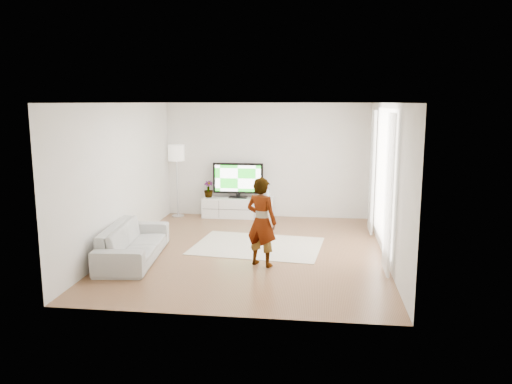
# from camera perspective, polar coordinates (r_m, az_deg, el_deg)

# --- Properties ---
(floor) EXTENTS (6.00, 6.00, 0.00)m
(floor) POSITION_cam_1_polar(r_m,az_deg,el_deg) (9.64, -0.63, -6.73)
(floor) COLOR #8C613F
(floor) RESTS_ON ground
(ceiling) EXTENTS (6.00, 6.00, 0.00)m
(ceiling) POSITION_cam_1_polar(r_m,az_deg,el_deg) (9.22, -0.67, 10.16)
(ceiling) COLOR white
(ceiling) RESTS_ON wall_back
(wall_left) EXTENTS (0.02, 6.00, 2.80)m
(wall_left) POSITION_cam_1_polar(r_m,az_deg,el_deg) (9.98, -15.03, 1.74)
(wall_left) COLOR silver
(wall_left) RESTS_ON floor
(wall_right) EXTENTS (0.02, 6.00, 2.80)m
(wall_right) POSITION_cam_1_polar(r_m,az_deg,el_deg) (9.33, 14.75, 1.19)
(wall_right) COLOR silver
(wall_right) RESTS_ON floor
(wall_back) EXTENTS (5.00, 0.02, 2.80)m
(wall_back) POSITION_cam_1_polar(r_m,az_deg,el_deg) (12.28, 1.25, 3.63)
(wall_back) COLOR silver
(wall_back) RESTS_ON floor
(wall_front) EXTENTS (5.00, 0.02, 2.80)m
(wall_front) POSITION_cam_1_polar(r_m,az_deg,el_deg) (6.42, -4.27, -2.50)
(wall_front) COLOR silver
(wall_front) RESTS_ON floor
(window) EXTENTS (0.01, 2.60, 2.50)m
(window) POSITION_cam_1_polar(r_m,az_deg,el_deg) (9.61, 14.42, 1.76)
(window) COLOR white
(window) RESTS_ON wall_right
(curtain_near) EXTENTS (0.04, 0.70, 2.60)m
(curtain_near) POSITION_cam_1_polar(r_m,az_deg,el_deg) (8.35, 14.94, -0.20)
(curtain_near) COLOR white
(curtain_near) RESTS_ON floor
(curtain_far) EXTENTS (0.04, 0.70, 2.60)m
(curtain_far) POSITION_cam_1_polar(r_m,az_deg,el_deg) (10.90, 13.13, 2.25)
(curtain_far) COLOR white
(curtain_far) RESTS_ON floor
(media_console) EXTENTS (1.74, 0.49, 0.49)m
(media_console) POSITION_cam_1_polar(r_m,az_deg,el_deg) (12.33, -2.06, -1.80)
(media_console) COLOR white
(media_console) RESTS_ON floor
(television) EXTENTS (1.24, 0.24, 0.86)m
(television) POSITION_cam_1_polar(r_m,az_deg,el_deg) (12.23, -2.07, 1.50)
(television) COLOR black
(television) RESTS_ON media_console
(game_console) EXTENTS (0.07, 0.18, 0.24)m
(game_console) POSITION_cam_1_polar(r_m,az_deg,el_deg) (12.16, 1.47, -0.21)
(game_console) COLOR white
(game_console) RESTS_ON media_console
(potted_plant) EXTENTS (0.24, 0.24, 0.41)m
(potted_plant) POSITION_cam_1_polar(r_m,az_deg,el_deg) (12.38, -5.46, 0.33)
(potted_plant) COLOR #3F7238
(potted_plant) RESTS_ON media_console
(rug) EXTENTS (2.64, 2.03, 0.01)m
(rug) POSITION_cam_1_polar(r_m,az_deg,el_deg) (9.93, 0.16, -6.18)
(rug) COLOR beige
(rug) RESTS_ON floor
(player) EXTENTS (0.67, 0.57, 1.55)m
(player) POSITION_cam_1_polar(r_m,az_deg,el_deg) (8.57, 0.63, -3.43)
(player) COLOR #334772
(player) RESTS_ON rug
(sofa) EXTENTS (1.07, 2.26, 0.64)m
(sofa) POSITION_cam_1_polar(r_m,az_deg,el_deg) (9.31, -13.82, -5.60)
(sofa) COLOR #ACACA7
(sofa) RESTS_ON floor
(floor_lamp) EXTENTS (0.40, 0.40, 1.79)m
(floor_lamp) POSITION_cam_1_polar(r_m,az_deg,el_deg) (12.40, -9.09, 4.08)
(floor_lamp) COLOR silver
(floor_lamp) RESTS_ON floor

